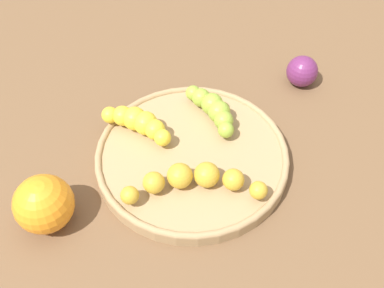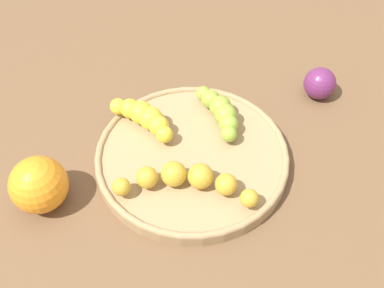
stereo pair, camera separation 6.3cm
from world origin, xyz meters
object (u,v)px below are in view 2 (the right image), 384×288
at_px(banana_green, 221,111).
at_px(orange_fruit, 39,185).
at_px(banana_spotted, 186,180).
at_px(banana_yellow, 144,117).
at_px(fruit_bowl, 192,156).
at_px(plum_purple, 320,83).

relative_size(banana_green, orange_fruit, 1.23).
height_order(banana_spotted, banana_yellow, same).
height_order(fruit_bowl, orange_fruit, orange_fruit).
xyz_separation_m(banana_spotted, banana_yellow, (0.09, 0.09, 0.00)).
bearing_deg(orange_fruit, banana_yellow, -29.07).
relative_size(banana_yellow, orange_fruit, 1.45).
distance_m(banana_green, plum_purple, 0.18).
bearing_deg(banana_yellow, plum_purple, -34.72).
distance_m(banana_spotted, banana_green, 0.14).
bearing_deg(banana_spotted, orange_fruit, 98.73).
distance_m(fruit_bowl, banana_yellow, 0.09).
height_order(banana_green, plum_purple, banana_green).
bearing_deg(banana_green, banana_spotted, -134.17).
bearing_deg(banana_green, plum_purple, 1.94).
xyz_separation_m(banana_spotted, banana_green, (0.14, -0.01, -0.00)).
bearing_deg(orange_fruit, fruit_bowl, -53.67).
xyz_separation_m(fruit_bowl, banana_green, (0.08, -0.02, 0.02)).
distance_m(banana_spotted, plum_purple, 0.29).
bearing_deg(banana_yellow, banana_spotted, -113.21).
bearing_deg(fruit_bowl, orange_fruit, 126.33).
distance_m(banana_green, banana_yellow, 0.11).
bearing_deg(plum_purple, banana_green, 131.38).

